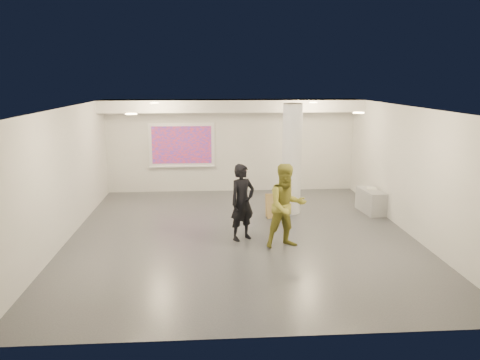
{
  "coord_description": "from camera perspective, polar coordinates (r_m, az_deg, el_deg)",
  "views": [
    {
      "loc": [
        -0.75,
        -10.54,
        3.64
      ],
      "look_at": [
        0.0,
        0.4,
        1.25
      ],
      "focal_mm": 35.0,
      "sensor_mm": 36.0,
      "label": 1
    }
  ],
  "objects": [
    {
      "name": "ceiling",
      "position": [
        10.59,
        0.15,
        8.83
      ],
      "size": [
        8.0,
        9.0,
        0.01
      ],
      "primitive_type": "cube",
      "color": "silver",
      "rests_on": "floor"
    },
    {
      "name": "downlight_ne",
      "position": [
        13.39,
        8.94,
        9.32
      ],
      "size": [
        0.22,
        0.22,
        0.02
      ],
      "primitive_type": "cylinder",
      "color": "#FFDD98",
      "rests_on": "ceiling"
    },
    {
      "name": "cardboard_front",
      "position": [
        12.5,
        4.33,
        -3.29
      ],
      "size": [
        0.57,
        0.37,
        0.58
      ],
      "primitive_type": "cube",
      "rotation": [
        -0.25,
        0.0,
        0.35
      ],
      "color": "olive",
      "rests_on": "floor"
    },
    {
      "name": "wall_left",
      "position": [
        11.24,
        -20.66,
        0.52
      ],
      "size": [
        0.01,
        9.0,
        3.0
      ],
      "primitive_type": "cube",
      "color": "silver",
      "rests_on": "floor"
    },
    {
      "name": "column",
      "position": [
        12.72,
        6.33,
        2.54
      ],
      "size": [
        0.52,
        0.52,
        3.0
      ],
      "primitive_type": "cylinder",
      "color": "white",
      "rests_on": "floor"
    },
    {
      "name": "downlight_nw",
      "position": [
        13.14,
        -10.39,
        9.22
      ],
      "size": [
        0.22,
        0.22,
        0.02
      ],
      "primitive_type": "cylinder",
      "color": "#FFDD98",
      "rests_on": "ceiling"
    },
    {
      "name": "downlight_se",
      "position": [
        9.53,
        14.26,
        7.95
      ],
      "size": [
        0.22,
        0.22,
        0.02
      ],
      "primitive_type": "cylinder",
      "color": "#FFDD98",
      "rests_on": "ceiling"
    },
    {
      "name": "papers_stack",
      "position": [
        13.51,
        15.77,
        -0.99
      ],
      "size": [
        0.36,
        0.4,
        0.02
      ],
      "primitive_type": "cube",
      "rotation": [
        0.0,
        0.0,
        -0.31
      ],
      "color": "silver",
      "rests_on": "credenza"
    },
    {
      "name": "downlight_sw",
      "position": [
        9.18,
        -13.13,
        7.85
      ],
      "size": [
        0.22,
        0.22,
        0.02
      ],
      "primitive_type": "cylinder",
      "color": "#FFDD98",
      "rests_on": "ceiling"
    },
    {
      "name": "credenza",
      "position": [
        13.43,
        15.66,
        -2.49
      ],
      "size": [
        0.55,
        1.13,
        0.63
      ],
      "primitive_type": "cube",
      "rotation": [
        0.0,
        0.0,
        0.1
      ],
      "color": "gray",
      "rests_on": "floor"
    },
    {
      "name": "wall_right",
      "position": [
        11.76,
        19.99,
        1.06
      ],
      "size": [
        0.01,
        9.0,
        3.0
      ],
      "primitive_type": "cube",
      "color": "silver",
      "rests_on": "floor"
    },
    {
      "name": "woman",
      "position": [
        10.64,
        0.29,
        -2.73
      ],
      "size": [
        0.77,
        0.7,
        1.76
      ],
      "primitive_type": "imported",
      "rotation": [
        0.0,
        0.0,
        0.57
      ],
      "color": "black",
      "rests_on": "floor"
    },
    {
      "name": "wall_front",
      "position": [
        6.45,
        2.99,
        -7.1
      ],
      "size": [
        8.0,
        0.01,
        3.0
      ],
      "primitive_type": "cube",
      "color": "silver",
      "rests_on": "floor"
    },
    {
      "name": "projection_screen",
      "position": [
        15.16,
        -7.11,
        4.19
      ],
      "size": [
        2.1,
        0.13,
        1.42
      ],
      "color": "white",
      "rests_on": "wall_back"
    },
    {
      "name": "floor",
      "position": [
        11.18,
        0.14,
        -6.71
      ],
      "size": [
        8.0,
        9.0,
        0.01
      ],
      "primitive_type": "cube",
      "color": "#393C41",
      "rests_on": "ground"
    },
    {
      "name": "wall_back",
      "position": [
        15.21,
        -1.06,
        4.21
      ],
      "size": [
        8.0,
        0.01,
        3.0
      ],
      "primitive_type": "cube",
      "color": "silver",
      "rests_on": "floor"
    },
    {
      "name": "man",
      "position": [
        10.21,
        5.7,
        -3.18
      ],
      "size": [
        1.04,
        0.9,
        1.86
      ],
      "primitive_type": "imported",
      "rotation": [
        0.0,
        0.0,
        0.24
      ],
      "color": "olive",
      "rests_on": "floor"
    },
    {
      "name": "cardboard_back",
      "position": [
        12.63,
        4.39,
        -3.03
      ],
      "size": [
        0.58,
        0.18,
        0.62
      ],
      "primitive_type": "cube",
      "rotation": [
        -0.14,
        0.0,
        0.08
      ],
      "color": "olive",
      "rests_on": "floor"
    },
    {
      "name": "soffit_band",
      "position": [
        14.53,
        -0.97,
        9.06
      ],
      "size": [
        8.0,
        1.1,
        0.36
      ],
      "primitive_type": "cube",
      "color": "silver",
      "rests_on": "ceiling"
    }
  ]
}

